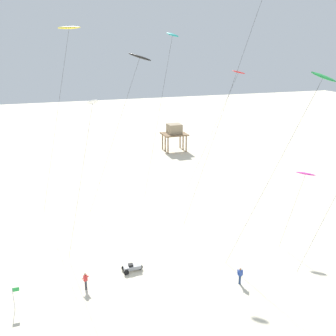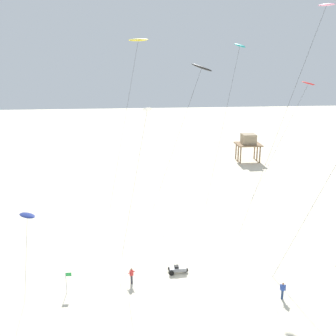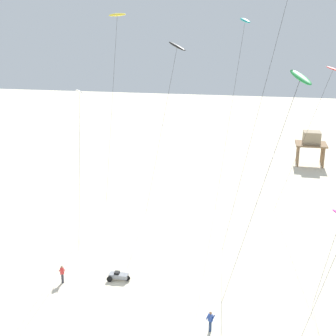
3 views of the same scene
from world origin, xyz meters
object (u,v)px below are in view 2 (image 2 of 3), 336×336
kite_flyer_nearest (132,275)px  marker_flag (67,278)px  stilt_house (248,141)px  kite_navy (27,216)px  kite_black (201,70)px  kite_flyer_middle (283,290)px  kite_pink (322,17)px  kite_red (307,87)px  beach_buggy (177,269)px  kite_teal (239,50)px  kite_yellow (138,43)px  kite_white (147,113)px

kite_flyer_nearest → marker_flag: bearing=-171.2°
stilt_house → marker_flag: size_ratio=2.72×
kite_navy → kite_black: bearing=42.1°
kite_black → kite_flyer_middle: 24.39m
kite_pink → kite_flyer_middle: 25.38m
kite_red → kite_flyer_middle: 27.00m
kite_black → beach_buggy: size_ratio=10.09×
kite_teal → kite_black: bearing=-134.1°
kite_yellow → kite_red: kite_yellow is taller
kite_flyer_middle → marker_flag: bearing=171.5°
kite_navy → kite_pink: size_ratio=0.38×
kite_black → kite_flyer_nearest: size_ratio=12.47×
kite_black → kite_yellow: size_ratio=0.89×
kite_red → kite_black: bearing=-160.8°
kite_yellow → stilt_house: 42.62m
kite_navy → kite_yellow: bearing=62.1°
kite_black → marker_flag: 25.86m
kite_teal → marker_flag: size_ratio=10.98×
kite_black → kite_red: (14.70, 5.10, -2.47)m
kite_teal → kite_flyer_middle: 29.30m
kite_red → marker_flag: bearing=-150.7°
beach_buggy → marker_flag: (-10.68, -2.45, 1.06)m
kite_navy → kite_teal: 32.90m
stilt_house → beach_buggy: bearing=-115.1°
kite_teal → kite_flyer_nearest: bearing=-130.9°
kite_red → stilt_house: kite_red is taller
kite_flyer_nearest → marker_flag: marker_flag is taller
marker_flag → kite_pink: bearing=8.9°
kite_black → stilt_house: 40.55m
kite_navy → kite_flyer_nearest: (8.05, 4.47, -8.53)m
kite_teal → kite_flyer_nearest: kite_teal is taller
kite_white → kite_red: bearing=32.3°
kite_navy → beach_buggy: (12.75, 6.00, -9.00)m
marker_flag → kite_red: bearing=29.3°
kite_yellow → stilt_house: bearing=52.8°
kite_black → beach_buggy: bearing=-112.0°
kite_navy → stilt_house: kite_navy is taller
kite_red → kite_yellow: bearing=-174.6°
kite_red → kite_flyer_middle: bearing=-115.5°
kite_black → kite_flyer_middle: size_ratio=12.47×
kite_teal → beach_buggy: (-9.38, -14.73, -21.76)m
kite_black → kite_white: 11.03m
kite_teal → kite_flyer_nearest: 30.27m
kite_flyer_nearest → stilt_house: (24.51, 43.82, 3.32)m
kite_navy → kite_pink: bearing=15.6°
stilt_house → kite_flyer_nearest: bearing=-119.2°
beach_buggy → kite_flyer_nearest: bearing=-162.0°
kite_white → kite_teal: 19.68m
kite_yellow → kite_red: (21.55, 2.03, -5.35)m
beach_buggy → stilt_house: bearing=64.9°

